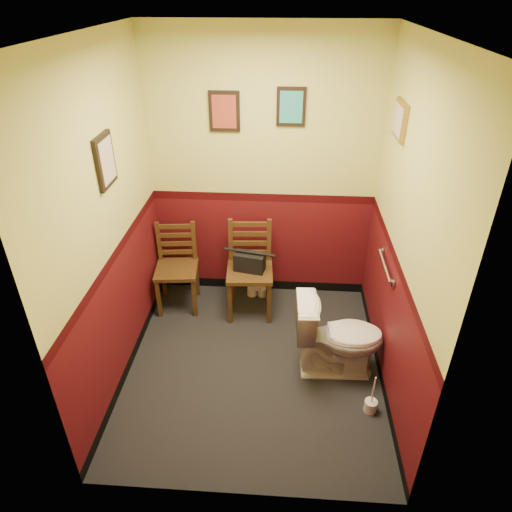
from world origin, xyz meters
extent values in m
cube|color=black|center=(0.00, 0.00, 0.00)|extent=(2.20, 2.40, 0.00)
cube|color=silver|center=(0.00, 0.00, 2.70)|extent=(2.20, 2.40, 0.00)
cube|color=#4B0C12|center=(0.00, 1.20, 1.35)|extent=(2.20, 0.00, 2.70)
cube|color=#4B0C12|center=(0.00, -1.20, 1.35)|extent=(2.20, 0.00, 2.70)
cube|color=#4B0C12|center=(-1.10, 0.00, 1.35)|extent=(0.00, 2.40, 2.70)
cube|color=#4B0C12|center=(1.10, 0.00, 1.35)|extent=(0.00, 2.40, 2.70)
cylinder|color=silver|center=(1.07, 0.25, 0.95)|extent=(0.03, 0.50, 0.03)
cylinder|color=silver|center=(1.09, 0.00, 0.95)|extent=(0.02, 0.06, 0.06)
cylinder|color=silver|center=(1.09, 0.50, 0.95)|extent=(0.02, 0.06, 0.06)
cube|color=black|center=(-0.35, 1.18, 1.95)|extent=(0.28, 0.03, 0.36)
cube|color=maroon|center=(-0.35, 1.17, 1.95)|extent=(0.22, 0.01, 0.30)
cube|color=black|center=(0.25, 1.18, 2.00)|extent=(0.26, 0.03, 0.34)
cube|color=teal|center=(0.25, 1.17, 2.00)|extent=(0.20, 0.01, 0.28)
cube|color=black|center=(-1.08, 0.10, 1.85)|extent=(0.03, 0.30, 0.38)
cube|color=#B6A18F|center=(-1.07, 0.10, 1.85)|extent=(0.01, 0.24, 0.31)
cube|color=olive|center=(1.08, 0.60, 2.05)|extent=(0.03, 0.34, 0.28)
cube|color=#B6A18F|center=(1.07, 0.60, 2.05)|extent=(0.01, 0.28, 0.22)
imported|color=white|center=(0.72, 0.01, 0.37)|extent=(0.77, 0.45, 0.74)
cylinder|color=silver|center=(0.97, -0.43, 0.05)|extent=(0.10, 0.10, 0.10)
cylinder|color=silver|center=(0.97, -0.43, 0.22)|extent=(0.01, 0.01, 0.29)
cube|color=#422B13|center=(-0.85, 0.84, 0.45)|extent=(0.46, 0.46, 0.04)
cube|color=#422B13|center=(-1.01, 0.64, 0.22)|extent=(0.04, 0.04, 0.45)
cube|color=#422B13|center=(-1.05, 1.00, 0.22)|extent=(0.04, 0.04, 0.45)
cube|color=#422B13|center=(-0.65, 0.68, 0.22)|extent=(0.04, 0.04, 0.45)
cube|color=#422B13|center=(-0.69, 1.03, 0.22)|extent=(0.04, 0.04, 0.45)
cube|color=#422B13|center=(-1.05, 1.00, 0.67)|extent=(0.04, 0.04, 0.45)
cube|color=#422B13|center=(-0.69, 1.04, 0.67)|extent=(0.04, 0.04, 0.45)
cube|color=#422B13|center=(-0.87, 1.02, 0.55)|extent=(0.34, 0.06, 0.04)
cube|color=#422B13|center=(-0.87, 1.02, 0.65)|extent=(0.34, 0.06, 0.04)
cube|color=#422B13|center=(-0.87, 1.02, 0.75)|extent=(0.34, 0.06, 0.04)
cube|color=#422B13|center=(-0.87, 1.02, 0.85)|extent=(0.34, 0.06, 0.04)
cube|color=#422B13|center=(-0.10, 0.80, 0.48)|extent=(0.48, 0.48, 0.04)
cube|color=#422B13|center=(-0.28, 0.59, 0.24)|extent=(0.05, 0.05, 0.48)
cube|color=#422B13|center=(-0.30, 0.98, 0.24)|extent=(0.05, 0.05, 0.48)
cube|color=#422B13|center=(0.10, 0.62, 0.24)|extent=(0.05, 0.05, 0.48)
cube|color=#422B13|center=(0.08, 1.00, 0.24)|extent=(0.05, 0.05, 0.48)
cube|color=#422B13|center=(-0.30, 0.98, 0.72)|extent=(0.05, 0.04, 0.48)
cube|color=#422B13|center=(0.08, 1.01, 0.72)|extent=(0.05, 0.04, 0.48)
cube|color=#422B13|center=(-0.11, 0.99, 0.59)|extent=(0.36, 0.05, 0.05)
cube|color=#422B13|center=(-0.11, 0.99, 0.70)|extent=(0.36, 0.05, 0.05)
cube|color=#422B13|center=(-0.11, 0.99, 0.80)|extent=(0.36, 0.05, 0.05)
cube|color=#422B13|center=(-0.11, 0.99, 0.91)|extent=(0.36, 0.05, 0.05)
cube|color=black|center=(-0.10, 0.80, 0.60)|extent=(0.32, 0.21, 0.18)
cylinder|color=black|center=(-0.10, 0.80, 0.71)|extent=(0.26, 0.08, 0.03)
cylinder|color=silver|center=(-0.10, 1.07, 0.05)|extent=(0.10, 0.10, 0.09)
cylinder|color=silver|center=(0.01, 1.07, 0.05)|extent=(0.10, 0.10, 0.09)
cylinder|color=silver|center=(-0.04, 1.06, 0.14)|extent=(0.10, 0.10, 0.09)
cylinder|color=silver|center=(-0.04, 1.04, 0.23)|extent=(0.10, 0.10, 0.09)
camera|label=1|loc=(0.22, -2.98, 2.97)|focal=32.00mm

